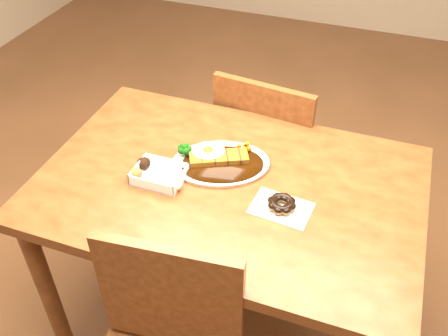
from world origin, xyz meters
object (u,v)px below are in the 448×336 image
(katsu_curry_plate, at_px, (219,161))
(pon_de_ring, at_px, (282,204))
(table, at_px, (229,204))
(chair_far, at_px, (270,151))
(donut_box, at_px, (158,174))

(katsu_curry_plate, height_order, pon_de_ring, katsu_curry_plate)
(katsu_curry_plate, xyz_separation_m, pon_de_ring, (0.25, -0.13, 0.00))
(table, bearing_deg, pon_de_ring, -17.89)
(chair_far, xyz_separation_m, katsu_curry_plate, (-0.06, -0.47, 0.29))
(chair_far, height_order, pon_de_ring, chair_far)
(pon_de_ring, bearing_deg, katsu_curry_plate, 152.40)
(chair_far, distance_m, katsu_curry_plate, 0.55)
(chair_far, relative_size, katsu_curry_plate, 2.32)
(katsu_curry_plate, bearing_deg, pon_de_ring, -27.60)
(table, distance_m, katsu_curry_plate, 0.15)
(chair_far, xyz_separation_m, pon_de_ring, (0.18, -0.60, 0.29))
(table, height_order, donut_box, donut_box)
(pon_de_ring, bearing_deg, chair_far, 107.21)
(chair_far, height_order, katsu_curry_plate, chair_far)
(table, height_order, chair_far, chair_far)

